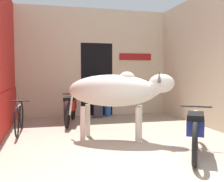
{
  "coord_description": "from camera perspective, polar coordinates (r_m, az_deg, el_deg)",
  "views": [
    {
      "loc": [
        -1.56,
        -3.57,
        1.42
      ],
      "look_at": [
        -0.09,
        2.27,
        1.01
      ],
      "focal_mm": 42.0,
      "sensor_mm": 36.0,
      "label": 1
    }
  ],
  "objects": [
    {
      "name": "ground_plane",
      "position": [
        4.15,
        9.22,
        -16.14
      ],
      "size": [
        30.0,
        30.0,
        0.0
      ],
      "primitive_type": "plane",
      "color": "tan"
    },
    {
      "name": "wall_back_with_doorway",
      "position": [
        9.02,
        -3.99,
        4.84
      ],
      "size": [
        4.99,
        0.93,
        3.55
      ],
      "color": "beige",
      "rests_on": "ground_plane"
    },
    {
      "name": "wall_right_with_door",
      "position": [
        7.33,
        20.34,
        6.27
      ],
      "size": [
        0.22,
        5.05,
        3.55
      ],
      "color": "beige",
      "rests_on": "ground_plane"
    },
    {
      "name": "cow",
      "position": [
        5.54,
        0.92,
        0.04
      ],
      "size": [
        2.26,
        1.43,
        1.48
      ],
      "color": "beige",
      "rests_on": "ground_plane"
    },
    {
      "name": "motorcycle_near",
      "position": [
        4.83,
        17.7,
        -7.81
      ],
      "size": [
        1.13,
        1.72,
        0.79
      ],
      "color": "black",
      "rests_on": "ground_plane"
    },
    {
      "name": "motorcycle_far",
      "position": [
        7.45,
        -9.06,
        -3.51
      ],
      "size": [
        0.64,
        1.92,
        0.81
      ],
      "color": "black",
      "rests_on": "ground_plane"
    },
    {
      "name": "bicycle",
      "position": [
        6.64,
        -19.54,
        -5.43
      ],
      "size": [
        0.44,
        1.71,
        0.73
      ],
      "color": "black",
      "rests_on": "ground_plane"
    },
    {
      "name": "shopkeeper_seated",
      "position": [
        8.36,
        -3.21,
        -1.28
      ],
      "size": [
        0.4,
        0.33,
        1.25
      ],
      "color": "#3D3842",
      "rests_on": "ground_plane"
    },
    {
      "name": "plastic_stool",
      "position": [
        8.65,
        -0.98,
        -3.89
      ],
      "size": [
        0.31,
        0.31,
        0.46
      ],
      "color": "#2856B2",
      "rests_on": "ground_plane"
    }
  ]
}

